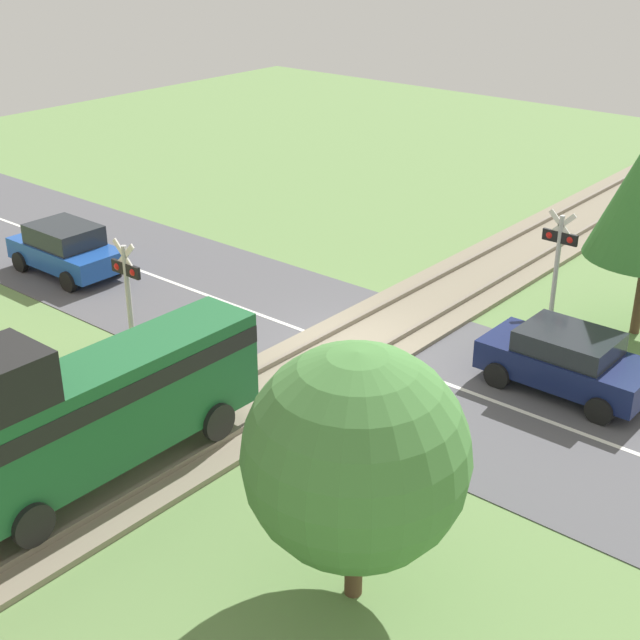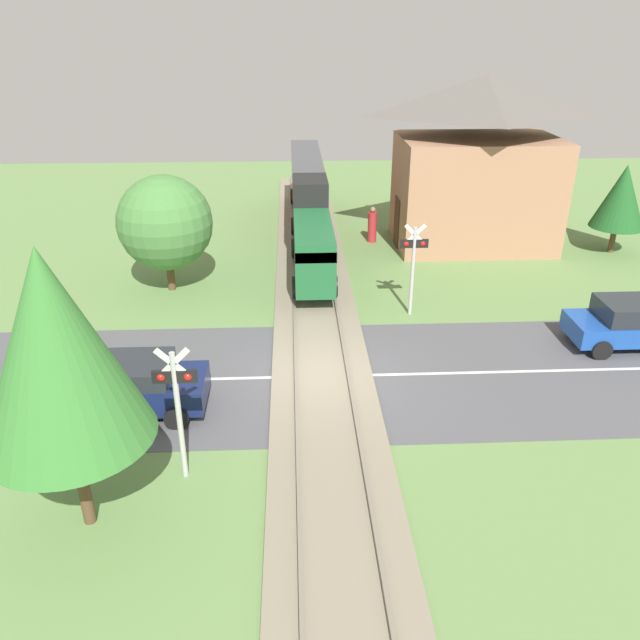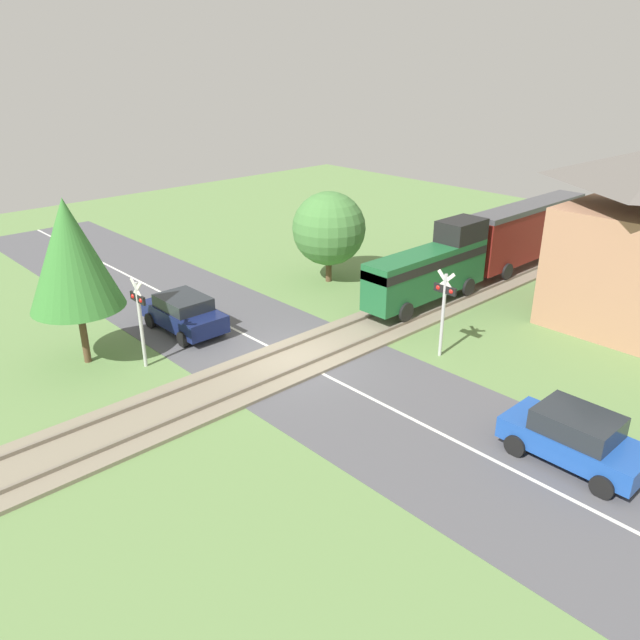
{
  "view_description": "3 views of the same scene",
  "coord_description": "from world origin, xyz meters",
  "px_view_note": "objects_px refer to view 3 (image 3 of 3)",
  "views": [
    {
      "loc": [
        -11.8,
        15.22,
        9.73
      ],
      "look_at": [
        0.0,
        1.18,
        1.2
      ],
      "focal_mm": 50.0,
      "sensor_mm": 36.0,
      "label": 1
    },
    {
      "loc": [
        -0.76,
        -14.98,
        8.94
      ],
      "look_at": [
        0.0,
        1.18,
        1.2
      ],
      "focal_mm": 35.0,
      "sensor_mm": 36.0,
      "label": 2
    },
    {
      "loc": [
        14.85,
        -12.64,
        9.86
      ],
      "look_at": [
        0.0,
        1.18,
        1.2
      ],
      "focal_mm": 35.0,
      "sensor_mm": 36.0,
      "label": 3
    }
  ],
  "objects_px": {
    "crossing_signal_west_approach": "(139,312)",
    "crossing_signal_east_approach": "(444,302)",
    "pedestrian_by_station": "(544,283)",
    "train": "(490,245)",
    "car_far_side": "(575,437)",
    "car_near_crossing": "(184,313)"
  },
  "relations": [
    {
      "from": "car_near_crossing",
      "to": "pedestrian_by_station",
      "type": "distance_m",
      "value": 15.29
    },
    {
      "from": "crossing_signal_west_approach",
      "to": "crossing_signal_east_approach",
      "type": "relative_size",
      "value": 1.0
    },
    {
      "from": "train",
      "to": "car_far_side",
      "type": "distance_m",
      "value": 13.99
    },
    {
      "from": "crossing_signal_west_approach",
      "to": "crossing_signal_east_approach",
      "type": "distance_m",
      "value": 10.27
    },
    {
      "from": "crossing_signal_east_approach",
      "to": "pedestrian_by_station",
      "type": "bearing_deg",
      "value": 92.55
    },
    {
      "from": "car_near_crossing",
      "to": "car_far_side",
      "type": "height_order",
      "value": "car_far_side"
    },
    {
      "from": "crossing_signal_west_approach",
      "to": "car_near_crossing",
      "type": "bearing_deg",
      "value": 122.45
    },
    {
      "from": "train",
      "to": "pedestrian_by_station",
      "type": "height_order",
      "value": "train"
    },
    {
      "from": "car_far_side",
      "to": "crossing_signal_east_approach",
      "type": "height_order",
      "value": "crossing_signal_east_approach"
    },
    {
      "from": "train",
      "to": "pedestrian_by_station",
      "type": "bearing_deg",
      "value": 0.43
    },
    {
      "from": "train",
      "to": "crossing_signal_east_approach",
      "type": "distance_m",
      "value": 8.36
    },
    {
      "from": "crossing_signal_east_approach",
      "to": "train",
      "type": "bearing_deg",
      "value": 112.39
    },
    {
      "from": "pedestrian_by_station",
      "to": "crossing_signal_west_approach",
      "type": "bearing_deg",
      "value": -110.85
    },
    {
      "from": "crossing_signal_east_approach",
      "to": "pedestrian_by_station",
      "type": "height_order",
      "value": "crossing_signal_east_approach"
    },
    {
      "from": "crossing_signal_west_approach",
      "to": "pedestrian_by_station",
      "type": "bearing_deg",
      "value": 69.15
    },
    {
      "from": "train",
      "to": "pedestrian_by_station",
      "type": "relative_size",
      "value": 9.58
    },
    {
      "from": "car_far_side",
      "to": "crossing_signal_west_approach",
      "type": "relative_size",
      "value": 1.14
    },
    {
      "from": "crossing_signal_west_approach",
      "to": "car_far_side",
      "type": "bearing_deg",
      "value": 23.53
    },
    {
      "from": "car_near_crossing",
      "to": "crossing_signal_west_approach",
      "type": "bearing_deg",
      "value": -57.55
    },
    {
      "from": "car_near_crossing",
      "to": "train",
      "type": "bearing_deg",
      "value": 69.9
    },
    {
      "from": "train",
      "to": "car_far_side",
      "type": "relative_size",
      "value": 4.24
    },
    {
      "from": "crossing_signal_west_approach",
      "to": "crossing_signal_east_approach",
      "type": "height_order",
      "value": "same"
    }
  ]
}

